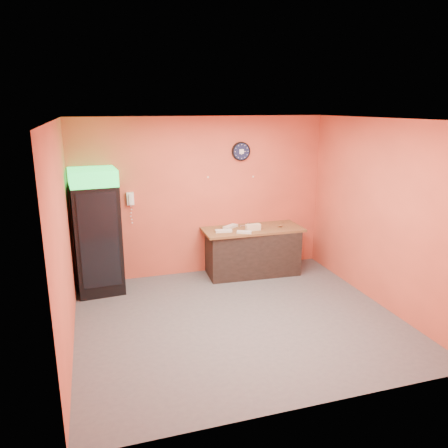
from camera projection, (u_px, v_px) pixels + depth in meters
name	position (u px, v px, depth m)	size (l,w,h in m)	color
floor	(238.00, 319.00, 6.27)	(4.50, 4.50, 0.00)	#47474C
back_wall	(203.00, 197.00, 7.75)	(4.50, 0.02, 2.80)	#DD593E
left_wall	(63.00, 240.00, 5.27)	(0.02, 4.00, 2.80)	#DD593E
right_wall	(381.00, 214.00, 6.54)	(0.02, 4.00, 2.80)	#DD593E
ceiling	(240.00, 119.00, 5.54)	(4.50, 4.00, 0.02)	white
beverage_cooler	(97.00, 234.00, 6.97)	(0.76, 0.77, 2.02)	black
prep_counter	(252.00, 252.00, 7.91)	(1.62, 0.72, 0.81)	black
wall_clock	(241.00, 151.00, 7.72)	(0.34, 0.06, 0.34)	black
wall_phone	(130.00, 199.00, 7.33)	(0.12, 0.10, 0.21)	white
butcher_paper	(253.00, 229.00, 7.80)	(1.78, 0.75, 0.04)	brown
sub_roll_stack	(253.00, 227.00, 7.64)	(0.27, 0.12, 0.11)	beige
wrapped_sandwich_left	(224.00, 231.00, 7.56)	(0.28, 0.11, 0.04)	silver
wrapped_sandwich_mid	(244.00, 232.00, 7.49)	(0.25, 0.10, 0.04)	silver
wrapped_sandwich_right	(230.00, 227.00, 7.81)	(0.30, 0.12, 0.04)	silver
kitchen_tool	(248.00, 224.00, 7.94)	(0.06, 0.06, 0.06)	silver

